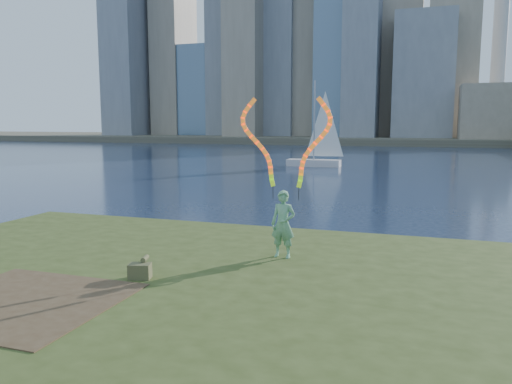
% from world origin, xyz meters
% --- Properties ---
extents(ground, '(320.00, 320.00, 0.00)m').
position_xyz_m(ground, '(0.00, 0.00, 0.00)').
color(ground, '#17233A').
rests_on(ground, ground).
extents(grassy_knoll, '(20.00, 18.00, 0.80)m').
position_xyz_m(grassy_knoll, '(0.00, -2.30, 0.34)').
color(grassy_knoll, '#354418').
rests_on(grassy_knoll, ground).
extents(dirt_patch, '(3.20, 3.00, 0.02)m').
position_xyz_m(dirt_patch, '(-2.20, -3.20, 0.81)').
color(dirt_patch, '#47331E').
rests_on(dirt_patch, grassy_knoll).
extents(far_shore, '(320.00, 40.00, 1.20)m').
position_xyz_m(far_shore, '(0.00, 95.00, 0.60)').
color(far_shore, '#4E4939').
rests_on(far_shore, ground).
extents(woman_with_ribbons, '(2.01, 0.41, 3.94)m').
position_xyz_m(woman_with_ribbons, '(1.30, 1.05, 2.23)').
color(woman_with_ribbons, '#1C7E32').
rests_on(woman_with_ribbons, grassy_knoll).
extents(canvas_bag, '(0.48, 0.54, 0.40)m').
position_xyz_m(canvas_bag, '(-0.98, -1.39, 0.97)').
color(canvas_bag, '#484E2C').
rests_on(canvas_bag, grassy_knoll).
extents(sailboat, '(5.00, 1.54, 7.59)m').
position_xyz_m(sailboat, '(-4.63, 34.08, 1.30)').
color(sailboat, beige).
rests_on(sailboat, ground).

